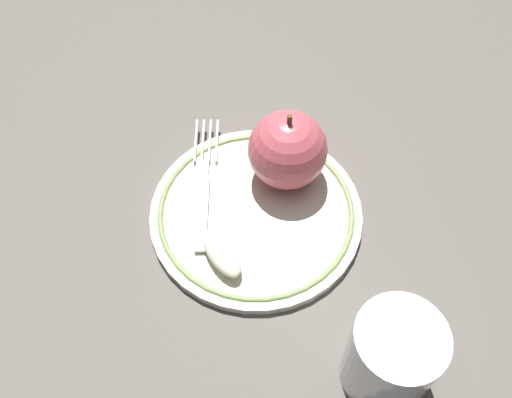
% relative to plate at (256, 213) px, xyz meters
% --- Properties ---
extents(ground_plane, '(2.00, 2.00, 0.00)m').
position_rel_plate_xyz_m(ground_plane, '(-0.01, 0.02, -0.01)').
color(ground_plane, '#56504A').
extents(plate, '(0.22, 0.22, 0.01)m').
position_rel_plate_xyz_m(plate, '(0.00, 0.00, 0.00)').
color(plate, beige).
rests_on(plate, ground_plane).
extents(apple_red_whole, '(0.08, 0.08, 0.09)m').
position_rel_plate_xyz_m(apple_red_whole, '(0.03, 0.05, 0.05)').
color(apple_red_whole, '#BF4F59').
rests_on(apple_red_whole, plate).
extents(apple_slice_front, '(0.06, 0.06, 0.02)m').
position_rel_plate_xyz_m(apple_slice_front, '(-0.03, -0.06, 0.02)').
color(apple_slice_front, '#EDEDCC').
rests_on(apple_slice_front, plate).
extents(fork, '(0.04, 0.17, 0.00)m').
position_rel_plate_xyz_m(fork, '(-0.06, 0.03, 0.01)').
color(fork, silver).
rests_on(fork, plate).
extents(drinking_glass, '(0.08, 0.08, 0.09)m').
position_rel_plate_xyz_m(drinking_glass, '(0.13, -0.15, 0.04)').
color(drinking_glass, silver).
rests_on(drinking_glass, ground_plane).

